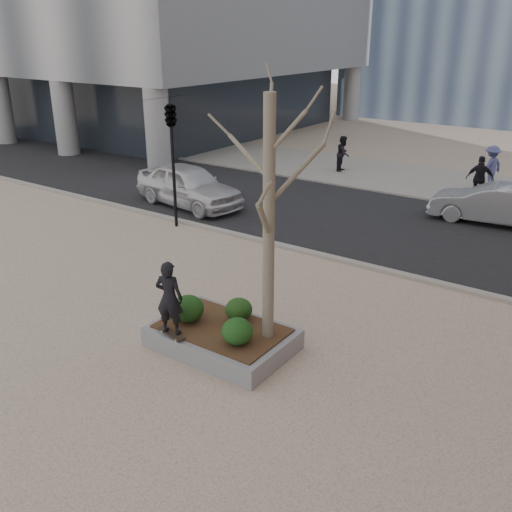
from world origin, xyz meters
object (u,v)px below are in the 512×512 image
Objects in this scene: skateboard at (172,334)px; police_car at (189,185)px; planter at (222,338)px; skateboarder at (169,298)px.

police_car is (-7.07, 8.60, 0.35)m from skateboard.
planter is at bearing -126.89° from police_car.
police_car reaches higher than skateboard.
police_car is at bearing 141.29° from skateboard.
police_car is at bearing -68.63° from skateboarder.
planter is 1.13m from skateboard.
skateboard is 0.85m from skateboarder.
skateboarder is 0.34× the size of police_car.
skateboard is (-0.71, -0.84, 0.26)m from planter.
skateboarder reaches higher than planter.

